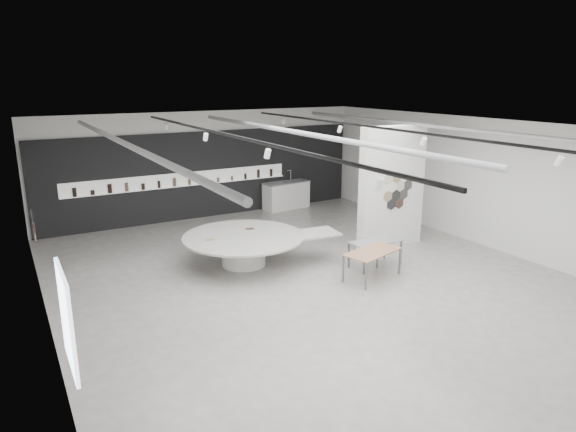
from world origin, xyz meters
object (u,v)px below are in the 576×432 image
display_island (246,246)px  kitchen_counter (286,195)px  sample_table_stone (376,243)px  sample_table_wood (373,253)px  partition_column (392,187)px

display_island → kitchen_counter: kitchen_counter is taller
display_island → kitchen_counter: 6.33m
sample_table_stone → kitchen_counter: kitchen_counter is taller
sample_table_stone → sample_table_wood: bearing=-133.7°
display_island → sample_table_wood: size_ratio=2.57×
partition_column → sample_table_wood: size_ratio=2.13×
sample_table_wood → sample_table_stone: bearing=46.3°
sample_table_wood → kitchen_counter: 7.55m
sample_table_wood → display_island: bearing=133.7°
kitchen_counter → sample_table_stone: bearing=-105.5°
sample_table_wood → kitchen_counter: (1.65, 7.37, -0.14)m
partition_column → kitchen_counter: bearing=94.8°
display_island → sample_table_stone: display_island is taller
display_island → sample_table_wood: 3.40m
display_island → partition_column: bearing=-1.1°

